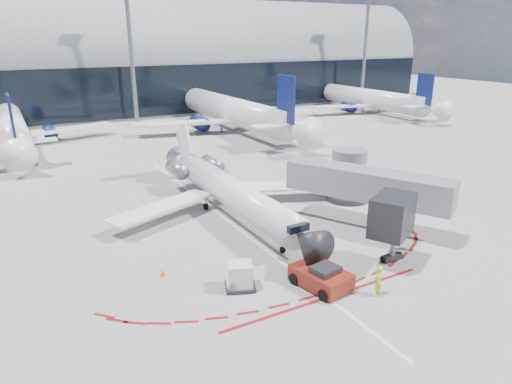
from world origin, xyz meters
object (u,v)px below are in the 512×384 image
pushback_tug (321,277)px  uld_container (240,276)px  regional_jet (225,188)px  ramp_worker (378,281)px

pushback_tug → uld_container: (-4.42, 2.18, 0.18)m
regional_jet → pushback_tug: size_ratio=4.44×
regional_jet → uld_container: (-4.80, -12.14, -1.32)m
ramp_worker → uld_container: (-6.70, 4.61, -0.12)m
regional_jet → pushback_tug: bearing=-91.5°
pushback_tug → ramp_worker: (2.28, -2.43, 0.31)m
ramp_worker → uld_container: bearing=-62.7°
uld_container → regional_jet: bearing=90.4°
regional_jet → pushback_tug: (-0.38, -14.32, -1.50)m
pushback_tug → uld_container: 4.93m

